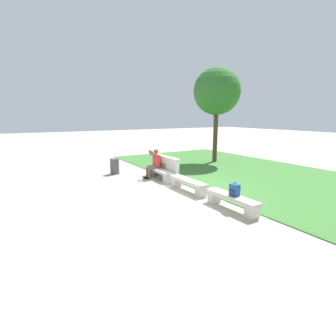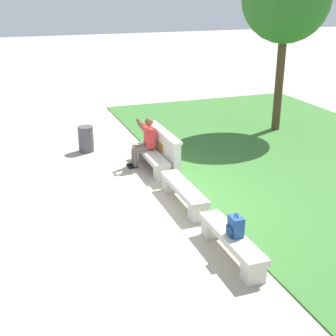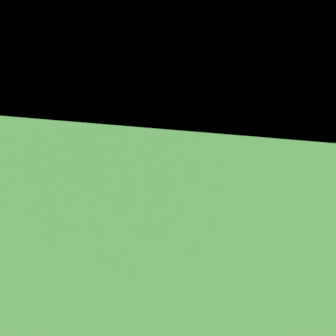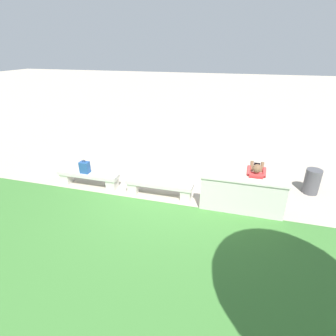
{
  "view_description": "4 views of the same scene",
  "coord_description": "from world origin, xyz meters",
  "px_view_note": "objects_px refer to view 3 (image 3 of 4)",
  "views": [
    {
      "loc": [
        7.83,
        -5.58,
        2.84
      ],
      "look_at": [
        -0.49,
        -0.59,
        0.87
      ],
      "focal_mm": 28.0,
      "sensor_mm": 36.0,
      "label": 1
    },
    {
      "loc": [
        8.73,
        -3.51,
        4.51
      ],
      "look_at": [
        -0.37,
        -0.23,
        0.75
      ],
      "focal_mm": 50.0,
      "sensor_mm": 36.0,
      "label": 2
    },
    {
      "loc": [
        6.59,
        5.3,
        4.27
      ],
      "look_at": [
        -0.27,
        -0.17,
        1.03
      ],
      "focal_mm": 28.0,
      "sensor_mm": 36.0,
      "label": 3
    },
    {
      "loc": [
        -2.02,
        6.34,
        3.97
      ],
      "look_at": [
        -0.21,
        -0.21,
        0.82
      ],
      "focal_mm": 28.0,
      "sensor_mm": 36.0,
      "label": 4
    }
  ],
  "objects_px": {
    "person_photographer": "(204,160)",
    "trash_bin": "(199,154)",
    "bench_near": "(167,190)",
    "bench_main": "(201,172)",
    "bench_mid": "(118,217)",
    "backpack": "(116,208)",
    "tree_behind_wall": "(163,102)"
  },
  "relations": [
    {
      "from": "bench_main",
      "to": "trash_bin",
      "type": "bearing_deg",
      "value": -145.7
    },
    {
      "from": "person_photographer",
      "to": "trash_bin",
      "type": "relative_size",
      "value": 1.76
    },
    {
      "from": "bench_mid",
      "to": "person_photographer",
      "type": "height_order",
      "value": "person_photographer"
    },
    {
      "from": "bench_main",
      "to": "person_photographer",
      "type": "xyz_separation_m",
      "value": [
        -0.29,
        -0.08,
        0.44
      ]
    },
    {
      "from": "person_photographer",
      "to": "trash_bin",
      "type": "height_order",
      "value": "person_photographer"
    },
    {
      "from": "person_photographer",
      "to": "trash_bin",
      "type": "distance_m",
      "value": 2.16
    },
    {
      "from": "trash_bin",
      "to": "person_photographer",
      "type": "bearing_deg",
      "value": 37.0
    },
    {
      "from": "trash_bin",
      "to": "bench_mid",
      "type": "bearing_deg",
      "value": 11.64
    },
    {
      "from": "bench_mid",
      "to": "tree_behind_wall",
      "type": "distance_m",
      "value": 6.52
    },
    {
      "from": "tree_behind_wall",
      "to": "trash_bin",
      "type": "relative_size",
      "value": 7.47
    },
    {
      "from": "backpack",
      "to": "bench_main",
      "type": "bearing_deg",
      "value": -179.65
    },
    {
      "from": "bench_main",
      "to": "bench_near",
      "type": "xyz_separation_m",
      "value": [
        2.3,
        0.0,
        0.0
      ]
    },
    {
      "from": "bench_near",
      "to": "person_photographer",
      "type": "relative_size",
      "value": 1.48
    },
    {
      "from": "tree_behind_wall",
      "to": "trash_bin",
      "type": "xyz_separation_m",
      "value": [
        -9.68,
        -5.66,
        -3.73
      ]
    },
    {
      "from": "bench_near",
      "to": "bench_mid",
      "type": "bearing_deg",
      "value": 0.0
    },
    {
      "from": "backpack",
      "to": "bench_mid",
      "type": "bearing_deg",
      "value": -155.1
    },
    {
      "from": "person_photographer",
      "to": "tree_behind_wall",
      "type": "relative_size",
      "value": 0.24
    },
    {
      "from": "trash_bin",
      "to": "bench_main",
      "type": "bearing_deg",
      "value": 34.3
    },
    {
      "from": "person_photographer",
      "to": "tree_behind_wall",
      "type": "bearing_deg",
      "value": 28.74
    },
    {
      "from": "bench_near",
      "to": "tree_behind_wall",
      "type": "distance_m",
      "value": 7.88
    },
    {
      "from": "bench_mid",
      "to": "person_photographer",
      "type": "bearing_deg",
      "value": -179.09
    },
    {
      "from": "bench_mid",
      "to": "backpack",
      "type": "bearing_deg",
      "value": 24.9
    },
    {
      "from": "bench_mid",
      "to": "backpack",
      "type": "height_order",
      "value": "backpack"
    },
    {
      "from": "bench_main",
      "to": "person_photographer",
      "type": "distance_m",
      "value": 0.53
    },
    {
      "from": "bench_main",
      "to": "bench_mid",
      "type": "xyz_separation_m",
      "value": [
        4.6,
        0.0,
        0.0
      ]
    },
    {
      "from": "bench_near",
      "to": "person_photographer",
      "type": "xyz_separation_m",
      "value": [
        -2.59,
        -0.08,
        0.44
      ]
    },
    {
      "from": "bench_mid",
      "to": "trash_bin",
      "type": "relative_size",
      "value": 2.6
    },
    {
      "from": "tree_behind_wall",
      "to": "trash_bin",
      "type": "height_order",
      "value": "tree_behind_wall"
    },
    {
      "from": "bench_mid",
      "to": "backpack",
      "type": "relative_size",
      "value": 4.56
    },
    {
      "from": "bench_near",
      "to": "bench_main",
      "type": "bearing_deg",
      "value": 180.0
    },
    {
      "from": "backpack",
      "to": "tree_behind_wall",
      "type": "bearing_deg",
      "value": 54.65
    },
    {
      "from": "bench_mid",
      "to": "person_photographer",
      "type": "relative_size",
      "value": 1.48
    }
  ]
}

